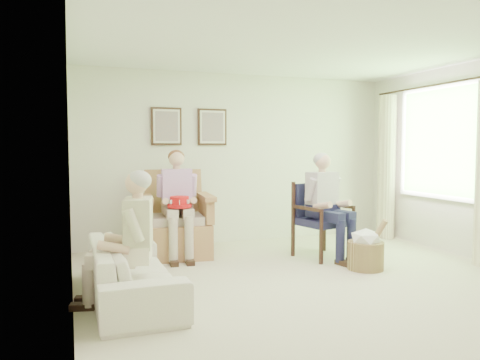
{
  "coord_description": "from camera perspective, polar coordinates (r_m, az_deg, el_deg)",
  "views": [
    {
      "loc": [
        -2.51,
        -4.1,
        1.47
      ],
      "look_at": [
        -0.42,
        1.57,
        1.05
      ],
      "focal_mm": 35.0,
      "sensor_mm": 36.0,
      "label": 1
    }
  ],
  "objects": [
    {
      "name": "hatbox",
      "position": [
        5.9,
        15.09,
        -8.13
      ],
      "size": [
        0.46,
        0.46,
        0.64
      ],
      "color": "tan",
      "rests_on": "ground"
    },
    {
      "name": "window",
      "position": [
        7.27,
        23.06,
        4.57
      ],
      "size": [
        0.13,
        2.5,
        1.63
      ],
      "color": "#2D6B23",
      "rests_on": "right_wall"
    },
    {
      "name": "floor",
      "position": [
        5.03,
        11.07,
        -13.11
      ],
      "size": [
        5.5,
        5.5,
        0.0
      ],
      "primitive_type": "plane",
      "color": "beige",
      "rests_on": "ground"
    },
    {
      "name": "framed_print_right",
      "position": [
        7.12,
        -3.39,
        6.47
      ],
      "size": [
        0.45,
        0.05,
        0.55
      ],
      "color": "#382114",
      "rests_on": "back_wall"
    },
    {
      "name": "red_hat",
      "position": [
        6.07,
        -7.39,
        -2.76
      ],
      "size": [
        0.31,
        0.31,
        0.14
      ],
      "color": "red",
      "rests_on": "person_wicker"
    },
    {
      "name": "person_dark",
      "position": [
        6.27,
        10.47,
        -2.17
      ],
      "size": [
        0.4,
        0.63,
        1.37
      ],
      "rotation": [
        0.0,
        0.0,
        0.24
      ],
      "color": "#1B1C3C",
      "rests_on": "ground"
    },
    {
      "name": "left_wall",
      "position": [
        4.1,
        -20.05,
        1.35
      ],
      "size": [
        0.04,
        5.5,
        2.6
      ],
      "primitive_type": "cube",
      "color": "silver",
      "rests_on": "ground"
    },
    {
      "name": "wicker_armchair",
      "position": [
        6.47,
        -7.82,
        -5.86
      ],
      "size": [
        0.91,
        0.9,
        1.16
      ],
      "rotation": [
        0.0,
        0.0,
        -0.1
      ],
      "color": "tan",
      "rests_on": "ground"
    },
    {
      "name": "wood_armchair",
      "position": [
        6.44,
        9.7,
        -4.4
      ],
      "size": [
        0.64,
        0.6,
        0.98
      ],
      "rotation": [
        0.0,
        0.0,
        0.24
      ],
      "color": "black",
      "rests_on": "ground"
    },
    {
      "name": "back_wall",
      "position": [
        7.3,
        -0.07,
        2.64
      ],
      "size": [
        5.0,
        0.04,
        2.6
      ],
      "primitive_type": "cube",
      "color": "silver",
      "rests_on": "ground"
    },
    {
      "name": "person_wicker",
      "position": [
        6.26,
        -7.56,
        -1.86
      ],
      "size": [
        0.4,
        0.63,
        1.41
      ],
      "rotation": [
        0.0,
        0.0,
        -0.1
      ],
      "color": "#C3B19D",
      "rests_on": "ground"
    },
    {
      "name": "framed_print_left",
      "position": [
        6.95,
        -8.96,
        6.48
      ],
      "size": [
        0.45,
        0.05,
        0.55
      ],
      "color": "#382114",
      "rests_on": "back_wall"
    },
    {
      "name": "curtain_right",
      "position": [
        7.93,
        17.42,
        1.49
      ],
      "size": [
        0.34,
        0.34,
        2.3
      ],
      "primitive_type": "cylinder",
      "color": "#FCECC5",
      "rests_on": "ground"
    },
    {
      "name": "sofa",
      "position": [
        4.74,
        -12.99,
        -10.7
      ],
      "size": [
        1.9,
        0.74,
        0.56
      ],
      "primitive_type": "imported",
      "rotation": [
        0.0,
        0.0,
        1.57
      ],
      "color": "white",
      "rests_on": "ground"
    },
    {
      "name": "ceiling",
      "position": [
        4.94,
        11.49,
        17.12
      ],
      "size": [
        5.0,
        5.5,
        0.02
      ],
      "primitive_type": "cube",
      "color": "white",
      "rests_on": "back_wall"
    },
    {
      "name": "person_sofa",
      "position": [
        4.44,
        -12.72,
        -6.23
      ],
      "size": [
        0.42,
        0.62,
        1.23
      ],
      "rotation": [
        0.0,
        0.0,
        -1.8
      ],
      "color": "beige",
      "rests_on": "ground"
    }
  ]
}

